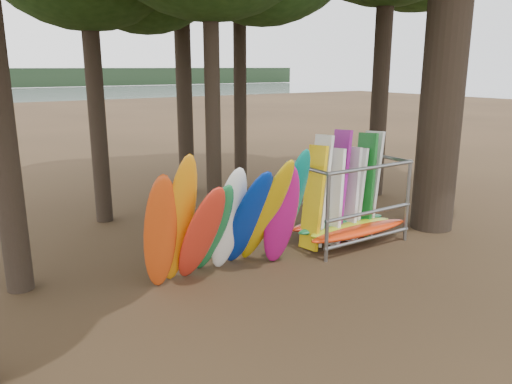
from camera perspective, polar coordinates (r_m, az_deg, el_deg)
ground at (r=11.57m, az=6.83°, el=-7.84°), size 120.00×120.00×0.00m
kayak_row at (r=10.29m, az=-2.63°, el=-3.33°), size 3.85×2.04×2.94m
storage_rack at (r=12.65m, az=10.38°, el=-1.34°), size 3.05×1.50×2.83m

